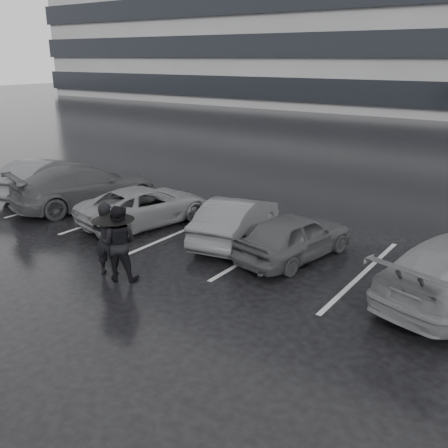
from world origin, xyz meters
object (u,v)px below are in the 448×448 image
car_west_b (145,206)px  pedestrian_left (107,239)px  car_main (295,236)px  car_west_d (45,177)px  car_west_a (236,220)px  car_west_c (86,186)px  pedestrian_right (119,243)px

car_west_b → pedestrian_left: 3.86m
car_west_b → car_main: bearing=-166.4°
pedestrian_left → car_main: bearing=-159.3°
car_west_d → pedestrian_left: bearing=138.4°
car_west_a → car_west_d: bearing=-11.7°
car_west_d → pedestrian_left: (7.48, -3.67, 0.20)m
car_west_d → car_main: bearing=163.4°
car_west_d → pedestrian_left: pedestrian_left is taller
car_west_a → car_west_d: car_west_d is taller
car_west_c → pedestrian_left: bearing=162.0°
car_west_b → pedestrian_left: pedestrian_left is taller
car_main → car_west_d: (-10.69, 0.20, 0.09)m
car_main → pedestrian_left: bearing=56.9°
car_west_c → pedestrian_left: (4.96, -3.51, 0.17)m
car_west_a → pedestrian_right: bearing=66.3°
pedestrian_left → pedestrian_right: size_ratio=1.00×
car_main → pedestrian_right: 4.47m
car_west_a → car_west_c: 6.19m
car_west_b → car_west_c: size_ratio=0.85×
car_west_b → car_west_d: (-5.54, 0.36, 0.11)m
pedestrian_right → car_west_c: bearing=-60.4°
car_west_a → car_main: bearing=161.6°
car_main → pedestrian_left: size_ratio=1.99×
car_main → car_west_d: size_ratio=0.84×
car_main → car_west_b: 5.15m
car_west_b → pedestrian_left: bearing=132.2°
car_west_a → car_west_c: car_west_c is taller
car_main → car_west_b: car_main is taller
car_west_a → car_west_c: bearing=-10.2°
pedestrian_left → pedestrian_right: 0.45m
car_main → car_west_c: 8.16m
car_west_a → car_west_d: 8.71m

